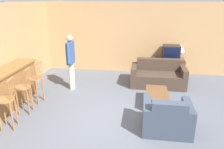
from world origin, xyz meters
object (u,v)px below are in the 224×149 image
at_px(bar_chair_mid, 24,90).
at_px(couch_far, 158,76).
at_px(tv, 171,52).
at_px(person_by_window, 71,59).
at_px(bar_chair_near, 7,103).
at_px(table_lamp, 181,49).
at_px(coffee_table, 157,94).
at_px(tv_unit, 170,67).
at_px(bar_chair_far, 36,81).
at_px(armchair_near, 167,118).

height_order(bar_chair_mid, couch_far, bar_chair_mid).
distance_m(tv, person_by_window, 3.56).
distance_m(bar_chair_near, person_by_window, 2.46).
bearing_deg(tv, bar_chair_mid, -139.16).
bearing_deg(table_lamp, coffee_table, -110.58).
distance_m(coffee_table, tv_unit, 2.49).
distance_m(bar_chair_far, coffee_table, 3.25).
xyz_separation_m(bar_chair_near, coffee_table, (3.23, 1.57, -0.28)).
distance_m(couch_far, armchair_near, 2.64).
bearing_deg(couch_far, bar_chair_far, -152.64).
xyz_separation_m(bar_chair_near, bar_chair_mid, (0.00, 0.70, 0.00)).
height_order(bar_chair_far, table_lamp, same).
bearing_deg(coffee_table, armchair_near, -82.95).
bearing_deg(tv_unit, table_lamp, 0.00).
bearing_deg(couch_far, armchair_near, -89.05).
height_order(tv_unit, tv, tv).
bearing_deg(bar_chair_mid, armchair_near, -5.32).
height_order(bar_chair_near, tv_unit, bar_chair_near).
distance_m(bar_chair_near, couch_far, 4.51).
bearing_deg(couch_far, table_lamp, 50.20).
distance_m(bar_chair_far, person_by_window, 1.28).
bearing_deg(bar_chair_near, bar_chair_far, 90.00).
relative_size(bar_chair_far, table_lamp, 2.32).
xyz_separation_m(bar_chair_mid, table_lamp, (4.14, 3.30, 0.42)).
distance_m(tv_unit, table_lamp, 0.77).
bearing_deg(couch_far, coffee_table, -94.04).
relative_size(bar_chair_near, bar_chair_mid, 1.00).
relative_size(armchair_near, person_by_window, 0.60).
distance_m(armchair_near, person_by_window, 3.41).
xyz_separation_m(bar_chair_far, tv, (3.81, 2.69, 0.30)).
xyz_separation_m(bar_chair_far, tv_unit, (3.81, 2.69, -0.27)).
bearing_deg(tv_unit, bar_chair_near, -133.61).
bearing_deg(person_by_window, armchair_near, -35.71).
bearing_deg(tv_unit, tv, -90.00).
bearing_deg(armchair_near, bar_chair_far, 164.82).
distance_m(armchair_near, tv_unit, 3.64).
height_order(couch_far, tv_unit, couch_far).
xyz_separation_m(tv_unit, tv, (-0.00, -0.00, 0.57)).
bearing_deg(table_lamp, couch_far, -129.80).
xyz_separation_m(bar_chair_far, table_lamp, (4.14, 2.69, 0.42)).
bearing_deg(couch_far, person_by_window, -165.61).
relative_size(tv_unit, table_lamp, 1.99).
height_order(armchair_near, person_by_window, person_by_window).
xyz_separation_m(tv_unit, table_lamp, (0.33, 0.00, 0.69)).
distance_m(bar_chair_far, armchair_near, 3.51).
relative_size(armchair_near, tv_unit, 1.03).
xyz_separation_m(bar_chair_mid, couch_far, (3.33, 2.33, -0.30)).
relative_size(bar_chair_mid, couch_far, 0.66).
xyz_separation_m(bar_chair_near, person_by_window, (0.66, 2.34, 0.37)).
distance_m(bar_chair_mid, bar_chair_far, 0.60).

